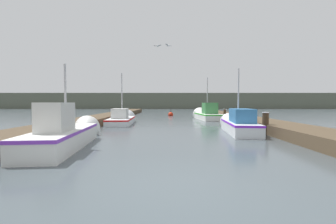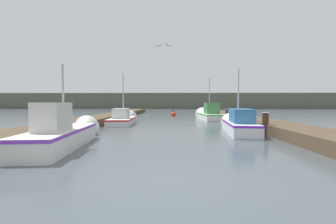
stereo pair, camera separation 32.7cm
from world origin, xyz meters
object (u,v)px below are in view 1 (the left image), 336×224
object	(u,v)px
channel_buoy	(172,114)
mooring_piling_2	(267,123)
mooring_piling_1	(226,115)
fishing_boat_2	(124,119)
fishing_boat_0	(69,133)
fishing_boat_3	(207,114)
seagull_1	(170,45)
fishing_boat_1	(239,124)
mooring_piling_0	(253,121)
seagull_lead	(158,46)

from	to	relation	value
channel_buoy	mooring_piling_2	bearing A→B (deg)	-74.01
mooring_piling_1	fishing_boat_2	bearing A→B (deg)	-162.22
fishing_boat_0	fishing_boat_3	world-z (taller)	fishing_boat_3
mooring_piling_1	mooring_piling_2	bearing A→B (deg)	-91.40
fishing_boat_2	fishing_boat_3	xyz separation A→B (m)	(7.48, 4.60, 0.11)
mooring_piling_1	seagull_1	size ratio (longest dim) A/B	2.07
mooring_piling_2	seagull_1	xyz separation A→B (m)	(-5.01, 2.91, 4.71)
fishing_boat_0	mooring_piling_2	xyz separation A→B (m)	(8.91, 2.94, 0.10)
fishing_boat_2	mooring_piling_2	world-z (taller)	fishing_boat_2
channel_buoy	seagull_1	bearing A→B (deg)	-91.30
seagull_1	mooring_piling_2	bearing A→B (deg)	95.65
fishing_boat_1	channel_buoy	size ratio (longest dim) A/B	5.03
fishing_boat_2	fishing_boat_3	world-z (taller)	fishing_boat_3
mooring_piling_2	seagull_1	distance (m)	7.47
mooring_piling_0	fishing_boat_1	bearing A→B (deg)	-135.43
mooring_piling_0	seagull_1	size ratio (longest dim) A/B	2.06
mooring_piling_0	fishing_boat_3	bearing A→B (deg)	98.98
fishing_boat_2	mooring_piling_1	size ratio (longest dim) A/B	5.39
fishing_boat_0	mooring_piling_0	xyz separation A→B (m)	(9.07, 5.33, 0.05)
fishing_boat_1	seagull_1	bearing A→B (deg)	161.92
mooring_piling_1	fishing_boat_0	bearing A→B (deg)	-126.88
seagull_1	fishing_boat_2	bearing A→B (deg)	-97.75
mooring_piling_0	mooring_piling_2	distance (m)	2.40
channel_buoy	seagull_1	world-z (taller)	seagull_1
mooring_piling_0	seagull_lead	bearing A→B (deg)	164.45
mooring_piling_2	fishing_boat_2	bearing A→B (deg)	143.67
seagull_1	fishing_boat_0	bearing A→B (deg)	2.07
mooring_piling_2	seagull_lead	distance (m)	8.62
fishing_boat_0	mooring_piling_0	world-z (taller)	fishing_boat_0
mooring_piling_1	seagull_1	bearing A→B (deg)	-129.62
seagull_1	channel_buoy	bearing A→B (deg)	-145.56
channel_buoy	seagull_lead	xyz separation A→B (m)	(-1.07, -12.39, 5.38)
fishing_boat_3	mooring_piling_1	bearing A→B (deg)	-55.71
fishing_boat_0	channel_buoy	bearing A→B (deg)	72.28
fishing_boat_3	channel_buoy	xyz separation A→B (m)	(-3.51, 5.45, -0.29)
seagull_lead	fishing_boat_0	bearing A→B (deg)	86.02
seagull_lead	seagull_1	bearing A→B (deg)	144.03
mooring_piling_1	channel_buoy	world-z (taller)	mooring_piling_1
mooring_piling_0	channel_buoy	distance (m)	14.86
fishing_boat_1	fishing_boat_2	bearing A→B (deg)	151.23
fishing_boat_2	fishing_boat_3	distance (m)	8.78
fishing_boat_1	fishing_boat_2	distance (m)	9.22
mooring_piling_2	fishing_boat_3	bearing A→B (deg)	96.23
mooring_piling_2	seagull_1	bearing A→B (deg)	149.91
fishing_boat_0	mooring_piling_2	size ratio (longest dim) A/B	5.03
seagull_lead	channel_buoy	bearing A→B (deg)	-74.76
fishing_boat_1	fishing_boat_3	bearing A→B (deg)	96.35
fishing_boat_0	fishing_boat_2	distance (m)	9.33
mooring_piling_0	fishing_boat_0	bearing A→B (deg)	-149.54
channel_buoy	seagull_lead	size ratio (longest dim) A/B	2.02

